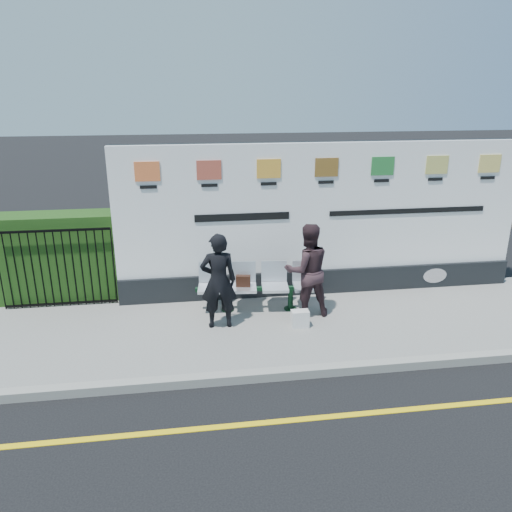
{
  "coord_description": "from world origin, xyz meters",
  "views": [
    {
      "loc": [
        -2.14,
        -5.31,
        4.14
      ],
      "look_at": [
        -0.95,
        2.99,
        1.25
      ],
      "focal_mm": 35.0,
      "sensor_mm": 36.0,
      "label": 1
    }
  ],
  "objects_px": {
    "woman_right": "(307,270)",
    "woman_left": "(218,281)",
    "bench": "(259,298)",
    "billboard": "(323,230)"
  },
  "relations": [
    {
      "from": "billboard",
      "to": "bench",
      "type": "relative_size",
      "value": 3.55
    },
    {
      "from": "billboard",
      "to": "woman_right",
      "type": "relative_size",
      "value": 4.63
    },
    {
      "from": "bench",
      "to": "billboard",
      "type": "bearing_deg",
      "value": 32.84
    },
    {
      "from": "woman_right",
      "to": "billboard",
      "type": "bearing_deg",
      "value": -123.05
    },
    {
      "from": "bench",
      "to": "woman_right",
      "type": "xyz_separation_m",
      "value": [
        0.83,
        -0.31,
        0.62
      ]
    },
    {
      "from": "billboard",
      "to": "bench",
      "type": "height_order",
      "value": "billboard"
    },
    {
      "from": "bench",
      "to": "woman_right",
      "type": "relative_size",
      "value": 1.3
    },
    {
      "from": "bench",
      "to": "woman_left",
      "type": "bearing_deg",
      "value": -138.81
    },
    {
      "from": "woman_right",
      "to": "woman_left",
      "type": "bearing_deg",
      "value": 4.02
    },
    {
      "from": "woman_left",
      "to": "woman_right",
      "type": "bearing_deg",
      "value": -171.38
    }
  ]
}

